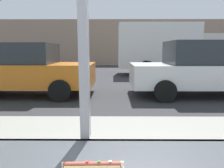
% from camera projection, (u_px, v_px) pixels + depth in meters
% --- Properties ---
extents(ground_plane, '(60.00, 60.00, 0.00)m').
position_uv_depth(ground_plane, '(110.00, 83.00, 9.14)').
color(ground_plane, '#2D2D30').
extents(sidewalk_strip, '(16.00, 2.80, 0.11)m').
position_uv_depth(sidewalk_strip, '(102.00, 153.00, 2.82)').
color(sidewalk_strip, gray).
rests_on(sidewalk_strip, ground).
extents(building_facade_far, '(28.00, 1.20, 4.27)m').
position_uv_depth(building_facade_far, '(112.00, 43.00, 19.57)').
color(building_facade_far, gray).
rests_on(building_facade_far, ground).
extents(hotdog_tray_near, '(0.26, 0.09, 0.05)m').
position_uv_depth(hotdog_tray_near, '(92.00, 168.00, 0.81)').
color(hotdog_tray_near, silver).
rests_on(hotdog_tray_near, window_counter).
extents(parked_car_orange, '(4.62, 1.89, 1.68)m').
position_uv_depth(parked_car_orange, '(21.00, 69.00, 6.52)').
color(parked_car_orange, orange).
rests_on(parked_car_orange, ground).
extents(parked_car_white, '(4.63, 1.99, 1.75)m').
position_uv_depth(parked_car_white, '(204.00, 68.00, 6.48)').
color(parked_car_white, silver).
rests_on(parked_car_white, ground).
extents(box_truck, '(6.23, 2.44, 2.94)m').
position_uv_depth(box_truck, '(169.00, 48.00, 11.89)').
color(box_truck, silver).
rests_on(box_truck, ground).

